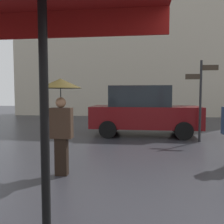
% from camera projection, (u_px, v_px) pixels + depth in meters
% --- Properties ---
extents(pedestrian_with_umbrella, '(0.86, 0.86, 1.96)m').
position_uv_depth(pedestrian_with_umbrella, '(61.00, 103.00, 4.83)').
color(pedestrian_with_umbrella, black).
rests_on(pedestrian_with_umbrella, ground).
extents(parked_car_left, '(4.28, 1.97, 1.98)m').
position_uv_depth(parked_car_left, '(143.00, 110.00, 9.71)').
color(parked_car_left, '#590C0F').
rests_on(parked_car_left, ground).
extents(street_signpost, '(1.08, 0.08, 2.81)m').
position_uv_depth(street_signpost, '(201.00, 93.00, 8.28)').
color(street_signpost, black).
rests_on(street_signpost, ground).
extents(building_block, '(19.55, 2.01, 17.27)m').
position_uv_depth(building_block, '(140.00, 2.00, 18.33)').
color(building_block, '#B2A893').
rests_on(building_block, ground).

